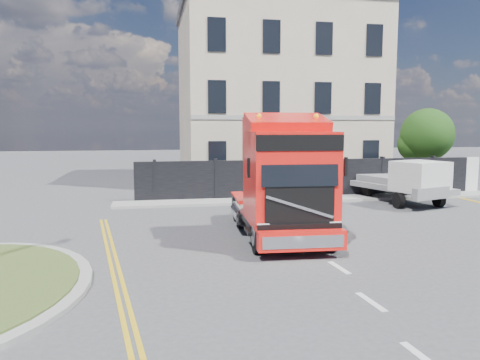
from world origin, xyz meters
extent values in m
plane|color=#424244|center=(0.00, 0.00, 0.00)|extent=(120.00, 120.00, 0.00)
cube|color=black|center=(6.00, 9.00, 1.00)|extent=(18.00, 0.25, 2.00)
cube|color=silver|center=(14.50, 9.00, 1.00)|extent=(2.60, 0.12, 2.00)
cube|color=beige|center=(6.00, 16.50, 5.50)|extent=(12.00, 10.00, 11.00)
cube|color=#45454A|center=(6.00, 16.50, 11.25)|extent=(12.30, 10.30, 0.50)
cube|color=beige|center=(9.00, 16.50, 12.00)|extent=(0.80, 0.80, 1.60)
cylinder|color=#382619|center=(14.50, 12.00, 1.20)|extent=(0.24, 0.24, 2.40)
sphere|color=black|center=(14.50, 12.00, 3.20)|extent=(3.20, 3.20, 3.20)
sphere|color=black|center=(14.00, 12.40, 2.60)|extent=(2.20, 2.20, 2.20)
cube|color=gray|center=(6.00, 8.10, 0.06)|extent=(20.00, 1.60, 0.12)
cube|color=black|center=(2.11, 1.44, 0.75)|extent=(2.81, 6.44, 0.45)
cube|color=red|center=(2.01, -0.31, 2.15)|extent=(2.65, 2.74, 2.80)
cube|color=red|center=(2.07, 0.74, 3.30)|extent=(2.55, 1.04, 1.40)
cube|color=black|center=(1.94, -1.59, 2.55)|extent=(2.20, 0.19, 1.05)
cube|color=red|center=(1.92, -1.91, 0.55)|extent=(2.52, 0.49, 0.55)
cylinder|color=black|center=(0.89, -1.04, 0.52)|extent=(0.38, 1.06, 1.04)
cylinder|color=gray|center=(0.89, -1.04, 0.52)|extent=(0.39, 0.59, 0.57)
cylinder|color=black|center=(3.05, -1.17, 0.52)|extent=(0.38, 1.06, 1.04)
cylinder|color=gray|center=(3.05, -1.17, 0.52)|extent=(0.39, 0.59, 0.57)
cylinder|color=black|center=(1.09, 2.50, 0.52)|extent=(0.38, 1.06, 1.04)
cylinder|color=gray|center=(1.09, 2.50, 0.52)|extent=(0.39, 0.59, 0.57)
cylinder|color=black|center=(3.25, 2.38, 0.52)|extent=(0.38, 1.06, 1.04)
cylinder|color=gray|center=(3.25, 2.38, 0.52)|extent=(0.39, 0.59, 0.57)
cylinder|color=black|center=(1.16, 3.70, 0.52)|extent=(0.38, 1.06, 1.04)
cylinder|color=gray|center=(1.16, 3.70, 0.52)|extent=(0.39, 0.59, 0.57)
cylinder|color=black|center=(3.32, 3.58, 0.52)|extent=(0.38, 1.06, 1.04)
cylinder|color=gray|center=(3.32, 3.58, 0.52)|extent=(0.39, 0.59, 0.57)
cube|color=slate|center=(9.85, 6.73, 0.74)|extent=(3.44, 5.46, 0.27)
cube|color=silver|center=(9.85, 5.13, 1.43)|extent=(2.49, 2.42, 1.38)
cylinder|color=black|center=(8.84, 5.13, 0.37)|extent=(0.27, 0.74, 0.74)
cylinder|color=black|center=(10.86, 5.13, 0.37)|extent=(0.27, 0.74, 0.74)
cylinder|color=black|center=(8.84, 8.32, 0.37)|extent=(0.27, 0.74, 0.74)
cylinder|color=black|center=(10.86, 8.32, 0.37)|extent=(0.27, 0.74, 0.74)
camera|label=1|loc=(-2.15, -14.08, 3.72)|focal=35.00mm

